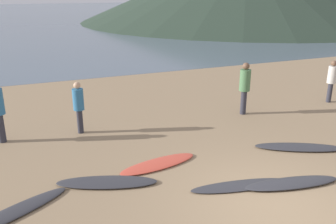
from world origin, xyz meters
name	(u,v)px	position (x,y,z in m)	size (l,w,h in m)	color
ground_plane	(131,89)	(0.00, 10.00, -0.10)	(120.00, 120.00, 0.20)	#997C5B
ocean_water	(43,14)	(0.00, 62.25, 0.00)	(140.00, 100.00, 0.01)	slate
surfboard_0	(11,214)	(-4.88, 1.76, 0.04)	(2.43, 0.47, 0.07)	#333338
surfboard_1	(107,182)	(-2.92, 2.20, 0.04)	(2.23, 0.58, 0.09)	#333338
surfboard_2	(158,164)	(-1.54, 2.61, 0.04)	(2.06, 0.59, 0.07)	#D84C38
surfboard_3	(241,186)	(-0.24, 0.96, 0.03)	(2.28, 0.45, 0.06)	#333338
surfboard_4	(292,183)	(0.84, 0.60, 0.05)	(2.21, 0.50, 0.10)	#333338
surfboard_5	(299,147)	(2.34, 2.04, 0.05)	(2.38, 0.56, 0.09)	#333338
person_1	(332,78)	(6.35, 4.98, 0.94)	(0.32, 0.32, 1.60)	#2D2D38
person_2	(245,84)	(2.54, 5.07, 1.06)	(0.36, 0.36, 1.79)	#2D2D38
person_3	(79,103)	(-2.95, 5.46, 0.93)	(0.32, 0.32, 1.57)	#2D2D38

